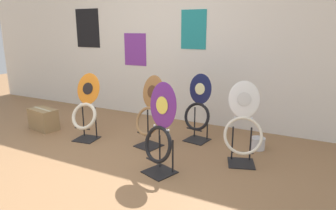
% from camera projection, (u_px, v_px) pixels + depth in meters
% --- Properties ---
extents(ground_plane, '(14.00, 14.00, 0.00)m').
position_uv_depth(ground_plane, '(70.00, 172.00, 3.07)').
color(ground_plane, '#8E6642').
extents(wall_back, '(8.00, 0.07, 2.60)m').
position_uv_depth(wall_back, '(168.00, 37.00, 4.64)').
color(wall_back, silver).
rests_on(wall_back, ground_plane).
extents(toilet_seat_display_orange_sun, '(0.39, 0.37, 0.87)m').
position_uv_depth(toilet_seat_display_orange_sun, '(86.00, 109.00, 3.91)').
color(toilet_seat_display_orange_sun, black).
rests_on(toilet_seat_display_orange_sun, ground_plane).
extents(toilet_seat_display_woodgrain, '(0.40, 0.35, 0.88)m').
position_uv_depth(toilet_seat_display_woodgrain, '(150.00, 112.00, 3.67)').
color(toilet_seat_display_woodgrain, black).
rests_on(toilet_seat_display_woodgrain, ground_plane).
extents(toilet_seat_display_white_plain, '(0.46, 0.41, 0.89)m').
position_uv_depth(toilet_seat_display_white_plain, '(243.00, 125.00, 3.19)').
color(toilet_seat_display_white_plain, black).
rests_on(toilet_seat_display_white_plain, ground_plane).
extents(toilet_seat_display_navy_moon, '(0.39, 0.32, 0.88)m').
position_uv_depth(toilet_seat_display_navy_moon, '(198.00, 111.00, 3.85)').
color(toilet_seat_display_navy_moon, black).
rests_on(toilet_seat_display_navy_moon, ground_plane).
extents(toilet_seat_display_purple_note, '(0.41, 0.36, 0.93)m').
position_uv_depth(toilet_seat_display_purple_note, '(160.00, 132.00, 2.97)').
color(toilet_seat_display_purple_note, black).
rests_on(toilet_seat_display_purple_note, ground_plane).
extents(paint_can, '(0.17, 0.17, 0.15)m').
position_uv_depth(paint_can, '(258.00, 143.00, 3.64)').
color(paint_can, silver).
rests_on(paint_can, ground_plane).
extents(storage_box, '(0.47, 0.31, 0.31)m').
position_uv_depth(storage_box, '(43.00, 119.00, 4.35)').
color(storage_box, '#93754C').
rests_on(storage_box, ground_plane).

